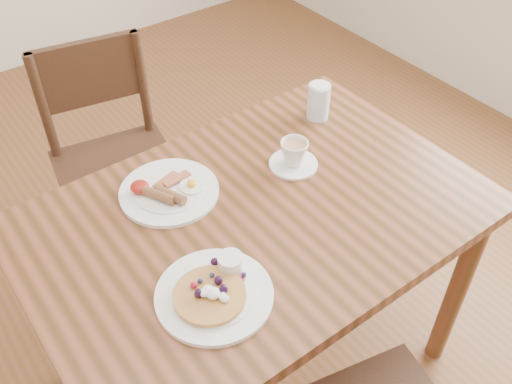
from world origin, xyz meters
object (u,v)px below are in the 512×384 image
Objects in this scene: dining_table at (256,237)px; pancake_plate at (215,291)px; teacup_saucer at (294,155)px; chair_far at (113,154)px; water_glass at (318,101)px; breakfast_plate at (168,191)px.

pancake_plate is at bearing -145.60° from dining_table.
dining_table is at bearing -156.04° from teacup_saucer.
chair_far is at bearing 80.80° from pancake_plate.
dining_table is 4.44× the size of pancake_plate.
chair_far is at bearing 113.08° from teacup_saucer.
water_glass is (0.65, 0.39, 0.04)m from pancake_plate.
dining_table is at bearing -151.02° from water_glass.
breakfast_plate is 1.93× the size of teacup_saucer.
pancake_plate is 2.34× the size of water_glass.
water_glass is (0.41, 0.23, 0.16)m from dining_table.
chair_far reaches higher than dining_table.
water_glass reaches higher than dining_table.
chair_far reaches higher than pancake_plate.
dining_table is 0.31m from pancake_plate.
dining_table is 0.26m from teacup_saucer.
chair_far is 0.79m from water_glass.
chair_far is 0.97m from pancake_plate.
water_glass is at bearing 31.03° from pancake_plate.
water_glass is (0.50, -0.53, 0.31)m from chair_far.
breakfast_plate is 2.34× the size of water_glass.
teacup_saucer reaches higher than pancake_plate.
teacup_saucer is 1.21× the size of water_glass.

